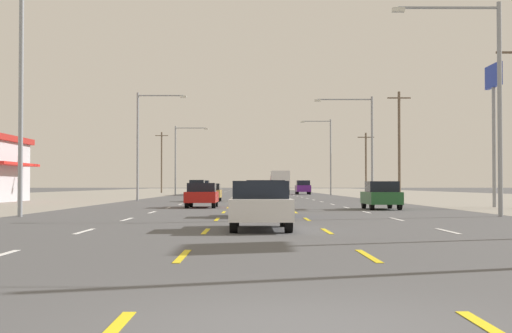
# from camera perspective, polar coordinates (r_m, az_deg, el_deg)

# --- Properties ---
(ground_plane) EXTENTS (572.00, 572.00, 0.00)m
(ground_plane) POSITION_cam_1_polar(r_m,az_deg,el_deg) (73.11, -0.13, -2.47)
(ground_plane) COLOR #4C4C4F
(lot_apron_left) EXTENTS (28.00, 440.00, 0.01)m
(lot_apron_left) POSITION_cam_1_polar(r_m,az_deg,el_deg) (77.03, -18.88, -2.33)
(lot_apron_left) COLOR gray
(lot_apron_left) RESTS_ON ground
(lot_apron_right) EXTENTS (28.00, 440.00, 0.01)m
(lot_apron_right) POSITION_cam_1_polar(r_m,az_deg,el_deg) (77.34, 18.55, -2.33)
(lot_apron_right) COLOR gray
(lot_apron_right) RESTS_ON ground
(lane_markings) EXTENTS (10.64, 227.60, 0.01)m
(lane_markings) POSITION_cam_1_polar(r_m,az_deg,el_deg) (111.60, -0.26, -2.10)
(lane_markings) COLOR white
(lane_markings) RESTS_ON ground
(sedan_center_turn_nearest) EXTENTS (1.80, 4.50, 1.46)m
(sedan_center_turn_nearest) POSITION_cam_1_polar(r_m,az_deg,el_deg) (22.49, 0.33, -2.91)
(sedan_center_turn_nearest) COLOR white
(sedan_center_turn_nearest) RESTS_ON ground
(hatchback_center_turn_near) EXTENTS (1.72, 3.90, 1.54)m
(hatchback_center_turn_near) POSITION_cam_1_polar(r_m,az_deg,el_deg) (31.81, 0.69, -2.42)
(hatchback_center_turn_near) COLOR navy
(hatchback_center_turn_near) RESTS_ON ground
(hatchback_far_right_mid) EXTENTS (1.72, 3.90, 1.54)m
(hatchback_far_right_mid) POSITION_cam_1_polar(r_m,az_deg,el_deg) (41.66, 9.53, -2.16)
(hatchback_far_right_mid) COLOR #235B2D
(hatchback_far_right_mid) RESTS_ON ground
(sedan_inner_left_midfar) EXTENTS (1.80, 4.50, 1.46)m
(sedan_inner_left_midfar) POSITION_cam_1_polar(r_m,az_deg,el_deg) (44.58, -4.14, -2.17)
(sedan_inner_left_midfar) COLOR red
(sedan_inner_left_midfar) RESTS_ON ground
(sedan_inner_left_far) EXTENTS (1.80, 4.50, 1.46)m
(sedan_inner_left_far) POSITION_cam_1_polar(r_m,az_deg,el_deg) (60.88, -3.54, -1.96)
(sedan_inner_left_far) COLOR #B28C33
(sedan_inner_left_far) RESTS_ON ground
(suv_far_left_farther) EXTENTS (1.98, 4.90, 1.98)m
(suv_far_left_farther) POSITION_cam_1_polar(r_m,az_deg,el_deg) (96.25, -4.51, -1.60)
(suv_far_left_farther) COLOR black
(suv_far_left_farther) RESTS_ON ground
(box_truck_inner_right_farthest) EXTENTS (2.40, 7.20, 3.23)m
(box_truck_inner_right_farthest) POSITION_cam_1_polar(r_m,az_deg,el_deg) (101.57, 1.83, -1.14)
(box_truck_inner_right_farthest) COLOR maroon
(box_truck_inner_right_farthest) RESTS_ON ground
(suv_far_right_distant_a) EXTENTS (1.98, 4.90, 1.98)m
(suv_far_right_distant_a) POSITION_cam_1_polar(r_m,az_deg,el_deg) (106.07, 3.59, -1.58)
(suv_far_right_distant_a) COLOR #4C196B
(suv_far_right_distant_a) RESTS_ON ground
(suv_far_left_distant_b) EXTENTS (1.98, 4.90, 1.98)m
(suv_far_left_distant_b) POSITION_cam_1_polar(r_m,az_deg,el_deg) (106.77, -4.08, -1.58)
(suv_far_left_distant_b) COLOR white
(suv_far_left_distant_b) RESTS_ON ground
(pole_sign_right_row_1) EXTENTS (0.24, 2.58, 8.62)m
(pole_sign_right_row_1) POSITION_cam_1_polar(r_m,az_deg,el_deg) (47.50, 17.66, 5.10)
(pole_sign_right_row_1) COLOR gray
(pole_sign_right_row_1) RESTS_ON ground
(streetlight_left_row_0) EXTENTS (4.14, 0.26, 9.81)m
(streetlight_left_row_0) POSITION_cam_1_polar(r_m,az_deg,el_deg) (33.17, -16.79, 6.16)
(streetlight_left_row_0) COLOR gray
(streetlight_left_row_0) RESTS_ON ground
(streetlight_right_row_0) EXTENTS (4.66, 0.26, 9.14)m
(streetlight_right_row_0) POSITION_cam_1_polar(r_m,az_deg,el_deg) (33.39, 17.22, 5.61)
(streetlight_right_row_0) COLOR gray
(streetlight_right_row_0) RESTS_ON ground
(streetlight_left_row_1) EXTENTS (4.31, 0.26, 9.33)m
(streetlight_left_row_1) POSITION_cam_1_polar(r_m,az_deg,el_deg) (65.34, -8.61, 2.21)
(streetlight_left_row_1) COLOR gray
(streetlight_left_row_1) RESTS_ON ground
(streetlight_right_row_1) EXTENTS (5.09, 0.26, 9.01)m
(streetlight_right_row_1) POSITION_cam_1_polar(r_m,az_deg,el_deg) (65.45, 8.31, 2.13)
(streetlight_right_row_1) COLOR gray
(streetlight_right_row_1) RESTS_ON ground
(streetlight_left_row_2) EXTENTS (4.36, 0.26, 9.04)m
(streetlight_left_row_2) POSITION_cam_1_polar(r_m,az_deg,el_deg) (98.06, -5.88, 0.91)
(streetlight_left_row_2) COLOR gray
(streetlight_left_row_2) RESTS_ON ground
(streetlight_right_row_2) EXTENTS (4.04, 0.26, 9.94)m
(streetlight_right_row_2) POSITION_cam_1_polar(r_m,az_deg,el_deg) (98.18, 5.48, 1.16)
(streetlight_right_row_2) COLOR gray
(streetlight_right_row_2) RESTS_ON ground
(utility_pole_right_row_1) EXTENTS (2.20, 0.26, 10.15)m
(utility_pole_right_row_1) POSITION_cam_1_polar(r_m,az_deg,el_deg) (71.71, 10.86, 1.75)
(utility_pole_right_row_1) COLOR brown
(utility_pole_right_row_1) RESTS_ON ground
(utility_pole_right_row_2) EXTENTS (2.20, 0.26, 8.29)m
(utility_pole_right_row_2) POSITION_cam_1_polar(r_m,az_deg,el_deg) (100.50, 8.38, 0.31)
(utility_pole_right_row_2) COLOR brown
(utility_pole_right_row_2) RESTS_ON ground
(utility_pole_left_row_3) EXTENTS (2.20, 0.26, 10.35)m
(utility_pole_left_row_3) POSITION_cam_1_polar(r_m,az_deg,el_deg) (128.26, -7.21, 0.40)
(utility_pole_left_row_3) COLOR brown
(utility_pole_left_row_3) RESTS_ON ground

